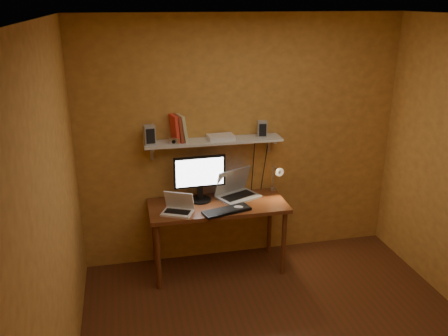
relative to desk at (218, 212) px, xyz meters
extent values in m
cube|color=silver|center=(0.33, -1.28, 1.95)|extent=(3.40, 3.20, 0.02)
cube|color=gold|center=(0.33, 0.33, 0.64)|extent=(3.40, 0.02, 2.60)
cube|color=gold|center=(-1.38, -1.28, 0.64)|extent=(0.02, 3.20, 2.60)
cube|color=brown|center=(0.00, 0.00, 0.07)|extent=(1.40, 0.60, 0.04)
cylinder|color=brown|center=(-0.64, -0.24, -0.31)|extent=(0.05, 0.05, 0.71)
cylinder|color=brown|center=(0.64, -0.24, -0.31)|extent=(0.05, 0.05, 0.71)
cylinder|color=brown|center=(-0.64, 0.24, -0.31)|extent=(0.05, 0.05, 0.71)
cylinder|color=brown|center=(0.64, 0.24, -0.31)|extent=(0.05, 0.05, 0.71)
cube|color=silver|center=(0.00, 0.19, 0.70)|extent=(1.40, 0.25, 0.02)
cube|color=silver|center=(-0.62, 0.30, 0.60)|extent=(0.03, 0.03, 0.18)
cube|color=silver|center=(0.62, 0.30, 0.60)|extent=(0.03, 0.03, 0.18)
cylinder|color=black|center=(-0.16, 0.13, 0.09)|extent=(0.23, 0.23, 0.02)
cube|color=black|center=(-0.16, 0.13, 0.18)|extent=(0.05, 0.04, 0.16)
cube|color=black|center=(-0.16, 0.13, 0.40)|extent=(0.53, 0.05, 0.33)
cube|color=white|center=(-0.16, 0.11, 0.40)|extent=(0.49, 0.02, 0.29)
cube|color=#95989E|center=(0.24, 0.12, 0.10)|extent=(0.50, 0.44, 0.02)
cube|color=black|center=(0.24, 0.12, 0.11)|extent=(0.38, 0.29, 0.00)
cube|color=#95989E|center=(0.20, 0.21, 0.24)|extent=(0.42, 0.26, 0.28)
cube|color=#161B46|center=(0.20, 0.21, 0.24)|extent=(0.36, 0.22, 0.24)
cube|color=white|center=(-0.43, -0.14, 0.10)|extent=(0.35, 0.30, 0.02)
cube|color=black|center=(-0.43, -0.14, 0.11)|extent=(0.27, 0.20, 0.00)
cube|color=white|center=(-0.40, -0.08, 0.20)|extent=(0.29, 0.20, 0.19)
cube|color=black|center=(-0.40, -0.08, 0.20)|extent=(0.25, 0.16, 0.16)
cube|color=black|center=(0.05, -0.21, 0.10)|extent=(0.50, 0.28, 0.03)
ellipsoid|color=white|center=(0.17, -0.17, 0.11)|extent=(0.12, 0.10, 0.04)
cube|color=silver|center=(0.66, 0.24, 0.08)|extent=(0.05, 0.06, 0.08)
cylinder|color=silver|center=(0.66, 0.24, 0.23)|extent=(0.02, 0.02, 0.28)
cylinder|color=silver|center=(0.66, 0.16, 0.37)|extent=(0.01, 0.16, 0.01)
cone|color=silver|center=(0.66, 0.08, 0.37)|extent=(0.09, 0.09, 0.09)
sphere|color=#FFE0A5|center=(0.66, 0.06, 0.37)|extent=(0.04, 0.04, 0.04)
cube|color=#95989E|center=(-0.64, 0.18, 0.80)|extent=(0.12, 0.12, 0.19)
cube|color=#95989E|center=(0.51, 0.20, 0.79)|extent=(0.11, 0.11, 0.17)
cube|color=red|center=(-0.39, 0.21, 0.84)|extent=(0.09, 0.19, 0.27)
cube|color=maroon|center=(-0.35, 0.21, 0.84)|extent=(0.10, 0.19, 0.27)
cube|color=#C5C391|center=(-0.31, 0.21, 0.84)|extent=(0.11, 0.19, 0.27)
cube|color=silver|center=(-0.41, 0.13, 0.74)|extent=(0.10, 0.06, 0.06)
cylinder|color=black|center=(-0.41, 0.11, 0.74)|extent=(0.04, 0.03, 0.04)
cube|color=white|center=(0.08, 0.20, 0.73)|extent=(0.28, 0.20, 0.04)
camera|label=1|loc=(-0.88, -4.32, 2.05)|focal=38.00mm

